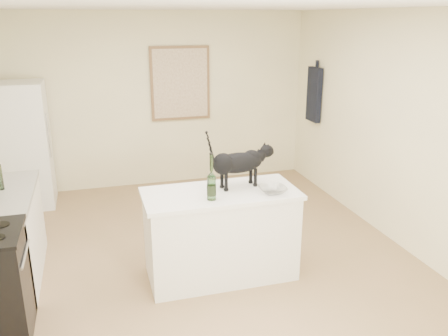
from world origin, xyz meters
TOP-DOWN VIEW (x-y plane):
  - floor at (0.00, 0.00)m, footprint 5.50×5.50m
  - ceiling at (0.00, 0.00)m, footprint 5.50×5.50m
  - wall_back at (0.00, 2.75)m, footprint 4.50×0.00m
  - wall_front at (0.00, -2.75)m, footprint 4.50×0.00m
  - wall_right at (2.25, 0.00)m, footprint 0.00×5.50m
  - island_base at (0.10, -0.20)m, footprint 1.44×0.67m
  - island_top at (0.10, -0.20)m, footprint 1.50×0.70m
  - left_cabinets at (-1.95, 0.30)m, footprint 0.60×1.40m
  - fridge at (-1.95, 2.35)m, footprint 0.68×0.68m
  - artwork_frame at (0.30, 2.72)m, footprint 0.90×0.03m
  - artwork_canvas at (0.30, 2.70)m, footprint 0.82×0.00m
  - hanging_garment at (2.19, 2.05)m, footprint 0.08×0.34m
  - black_cat at (0.30, -0.12)m, footprint 0.66×0.29m
  - wine_bottle at (-0.03, -0.37)m, footprint 0.09×0.09m
  - glass_bowl at (0.57, -0.38)m, footprint 0.27×0.27m
  - fridge_paper at (-1.60, 2.34)m, footprint 0.02×0.12m

SIDE VIEW (x-z plane):
  - floor at x=0.00m, z-range 0.00..0.00m
  - island_base at x=0.10m, z-range 0.00..0.86m
  - left_cabinets at x=-1.95m, z-range 0.00..0.86m
  - fridge at x=-1.95m, z-range 0.00..1.70m
  - island_top at x=0.10m, z-range 0.86..0.90m
  - glass_bowl at x=0.57m, z-range 0.90..0.96m
  - wine_bottle at x=-0.03m, z-range 0.90..1.29m
  - black_cat at x=0.30m, z-range 0.90..1.35m
  - fridge_paper at x=-1.60m, z-range 1.06..1.22m
  - wall_back at x=0.00m, z-range -0.95..3.55m
  - wall_front at x=0.00m, z-range -0.95..3.55m
  - wall_right at x=2.25m, z-range -1.45..4.05m
  - hanging_garment at x=2.19m, z-range 1.00..1.80m
  - artwork_frame at x=0.30m, z-range 1.00..2.10m
  - artwork_canvas at x=0.30m, z-range 1.04..2.06m
  - ceiling at x=0.00m, z-range 2.60..2.60m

